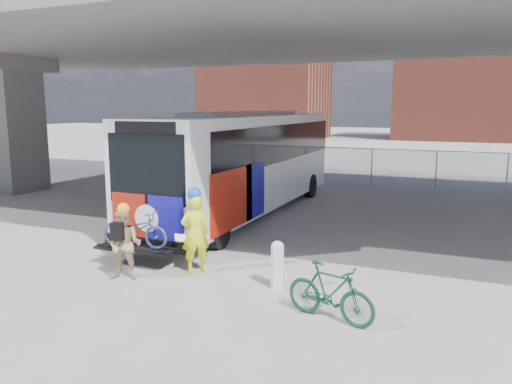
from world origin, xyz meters
The scene contains 9 objects.
ground centered at (0.00, 0.00, 0.00)m, with size 160.00×160.00×0.00m, color #9E9991.
bus centered at (-2.00, 3.54, 2.11)m, with size 2.67×12.94×3.69m.
overpass centered at (0.00, 4.00, 6.54)m, with size 40.00×16.00×7.95m.
chainlink_fence centered at (0.00, 12.00, 1.42)m, with size 30.00×0.06×30.00m.
brick_buildings centered at (1.23, 48.23, 5.42)m, with size 54.00×22.00×12.00m.
bollard centered at (1.71, -3.11, 0.57)m, with size 0.28×0.28×1.06m.
cyclist_hivis centered at (-0.47, -2.79, 0.98)m, with size 0.79×0.79×2.02m.
cyclist_tan centered at (-1.63, -3.92, 0.84)m, with size 0.91×0.79×1.77m.
bike_parked centered at (3.17, -4.24, 0.54)m, with size 0.50×1.78×1.07m, color #143F27.
Camera 1 is at (5.30, -12.70, 3.87)m, focal length 35.00 mm.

